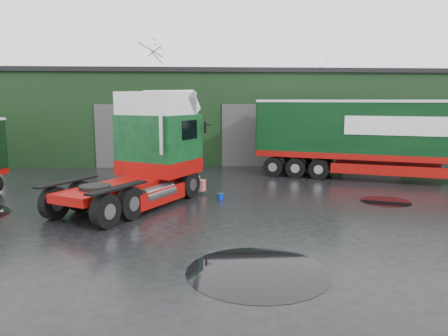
% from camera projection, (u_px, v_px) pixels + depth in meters
% --- Properties ---
extents(ground, '(100.00, 100.00, 0.00)m').
position_uv_depth(ground, '(251.00, 230.00, 14.59)').
color(ground, black).
extents(warehouse, '(32.40, 12.40, 6.30)m').
position_uv_depth(warehouse, '(242.00, 114.00, 33.94)').
color(warehouse, black).
rests_on(warehouse, ground).
extents(hero_tractor, '(6.72, 8.09, 4.69)m').
position_uv_depth(hero_tractor, '(127.00, 150.00, 17.24)').
color(hero_tractor, '#0C3E1A').
rests_on(hero_tractor, ground).
extents(lorry_right, '(16.21, 9.18, 4.32)m').
position_uv_depth(lorry_right, '(376.00, 139.00, 23.58)').
color(lorry_right, silver).
rests_on(lorry_right, ground).
extents(wash_bucket, '(0.35, 0.35, 0.27)m').
position_uv_depth(wash_bucket, '(221.00, 197.00, 18.92)').
color(wash_bucket, navy).
rests_on(wash_bucket, ground).
extents(tree_back_a, '(4.40, 4.40, 9.50)m').
position_uv_depth(tree_back_a, '(150.00, 95.00, 42.96)').
color(tree_back_a, black).
rests_on(tree_back_a, ground).
extents(tree_back_b, '(4.40, 4.40, 7.50)m').
position_uv_depth(tree_back_b, '(309.00, 105.00, 44.29)').
color(tree_back_b, black).
rests_on(tree_back_b, ground).
extents(puddle_0, '(3.67, 3.67, 0.01)m').
position_uv_depth(puddle_0, '(258.00, 272.00, 10.99)').
color(puddle_0, black).
rests_on(puddle_0, ground).
extents(puddle_1, '(2.11, 2.11, 0.01)m').
position_uv_depth(puddle_1, '(386.00, 201.00, 18.57)').
color(puddle_1, black).
rests_on(puddle_1, ground).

